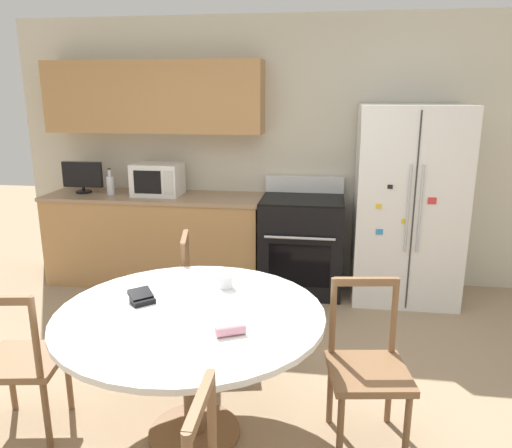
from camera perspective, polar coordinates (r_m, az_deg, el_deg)
The scene contains 15 objects.
ground_plane at distance 3.08m, azimuth -4.75°, elevation -23.13°, with size 14.00×14.00×0.00m, color #9E8466.
back_wall at distance 5.04m, azimuth -1.71°, elevation 9.81°, with size 5.20×0.44×2.60m.
kitchen_counter at distance 5.16m, azimuth -11.34°, elevation -1.62°, with size 2.16×0.64×0.90m.
refrigerator at distance 4.75m, azimuth 16.92°, elevation 2.10°, with size 0.94×0.72×1.78m.
oven_range at distance 4.84m, azimuth 5.23°, elevation -2.28°, with size 0.77×0.68×1.08m.
microwave at distance 5.02m, azimuth -11.16°, elevation 5.05°, with size 0.46×0.36×0.31m.
countertop_tv at distance 5.32m, azimuth -19.21°, elevation 5.20°, with size 0.41×0.16×0.32m.
counter_bottle at distance 5.15m, azimuth -16.31°, elevation 4.33°, with size 0.07×0.07×0.26m.
dining_table at distance 2.77m, azimuth -7.45°, elevation -12.06°, with size 1.44×1.44×0.76m.
dining_chair_far at distance 3.72m, azimuth -5.45°, elevation -8.26°, with size 0.50×0.50×0.90m.
dining_chair_left at distance 3.16m, azimuth -25.28°, elevation -14.16°, with size 0.48×0.48×0.90m.
dining_chair_right at distance 2.88m, azimuth 12.61°, elevation -15.86°, with size 0.48×0.48×0.90m.
candle_glass at distance 3.00m, azimuth -3.45°, elevation -6.67°, with size 0.09×0.09×0.08m.
folded_napkin at distance 2.45m, azimuth -2.92°, elevation -12.04°, with size 0.15×0.11×0.05m.
wallet at distance 2.87m, azimuth -12.95°, elevation -8.20°, with size 0.17×0.17×0.07m.
Camera 1 is at (0.59, -2.35, 1.90)m, focal length 35.00 mm.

